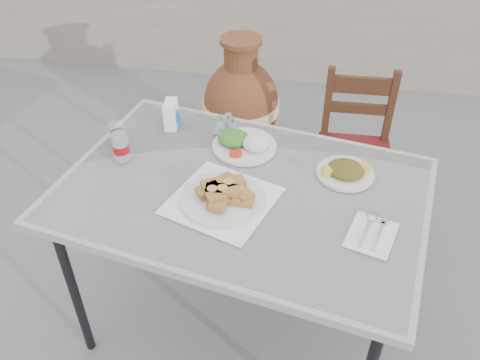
% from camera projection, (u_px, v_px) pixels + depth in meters
% --- Properties ---
extents(ground, '(80.00, 80.00, 0.00)m').
position_uv_depth(ground, '(249.00, 312.00, 2.43)').
color(ground, '#5F5F61').
rests_on(ground, ground).
extents(cafe_table, '(1.49, 1.15, 0.82)m').
position_uv_depth(cafe_table, '(242.00, 199.00, 1.92)').
color(cafe_table, black).
rests_on(cafe_table, ground).
extents(pide_plate, '(0.44, 0.44, 0.07)m').
position_uv_depth(pide_plate, '(222.00, 194.00, 1.80)').
color(pide_plate, white).
rests_on(pide_plate, cafe_table).
extents(salad_rice_plate, '(0.26, 0.26, 0.07)m').
position_uv_depth(salad_rice_plate, '(244.00, 143.00, 2.07)').
color(salad_rice_plate, silver).
rests_on(salad_rice_plate, cafe_table).
extents(salad_chopped_plate, '(0.22, 0.22, 0.05)m').
position_uv_depth(salad_chopped_plate, '(346.00, 171.00, 1.93)').
color(salad_chopped_plate, silver).
rests_on(salad_chopped_plate, cafe_table).
extents(soda_can, '(0.07, 0.07, 0.12)m').
position_uv_depth(soda_can, '(121.00, 147.00, 1.98)').
color(soda_can, silver).
rests_on(soda_can, cafe_table).
extents(cola_glass, '(0.07, 0.07, 0.10)m').
position_uv_depth(cola_glass, '(118.00, 135.00, 2.08)').
color(cola_glass, white).
rests_on(cola_glass, cafe_table).
extents(napkin_holder, '(0.07, 0.10, 0.12)m').
position_uv_depth(napkin_holder, '(171.00, 114.00, 2.17)').
color(napkin_holder, white).
rests_on(napkin_holder, cafe_table).
extents(condiment_caddy, '(0.11, 0.09, 0.08)m').
position_uv_depth(condiment_caddy, '(227.00, 126.00, 2.16)').
color(condiment_caddy, silver).
rests_on(condiment_caddy, cafe_table).
extents(cutlery_napkin, '(0.19, 0.22, 0.01)m').
position_uv_depth(cutlery_napkin, '(372.00, 231.00, 1.70)').
color(cutlery_napkin, white).
rests_on(cutlery_napkin, cafe_table).
extents(chair, '(0.39, 0.39, 0.86)m').
position_uv_depth(chair, '(354.00, 151.00, 2.70)').
color(chair, '#331E0E').
rests_on(chair, ground).
extents(terracotta_urn, '(0.48, 0.48, 0.84)m').
position_uv_depth(terracotta_urn, '(241.00, 106.00, 3.18)').
color(terracotta_urn, brown).
rests_on(terracotta_urn, ground).
extents(back_wall, '(6.00, 0.25, 1.20)m').
position_uv_depth(back_wall, '(301.00, 5.00, 3.97)').
color(back_wall, '#A89F8C').
rests_on(back_wall, ground).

